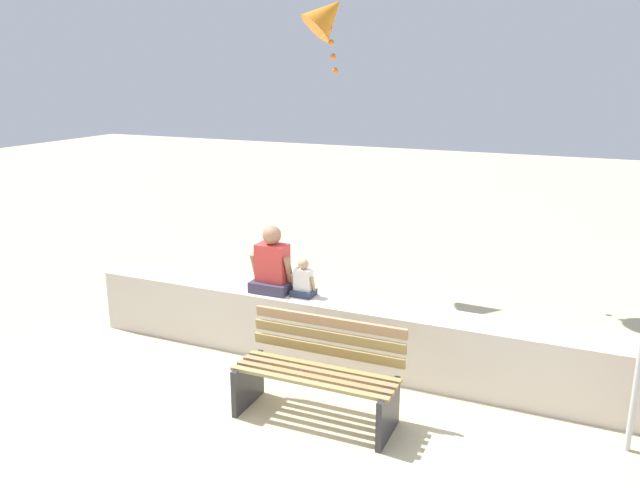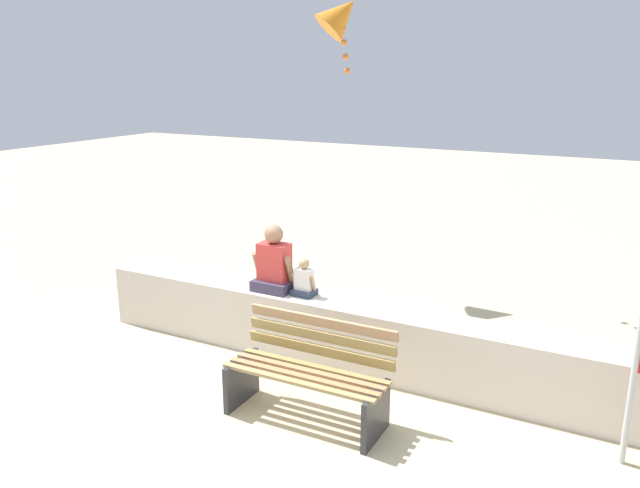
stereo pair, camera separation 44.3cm
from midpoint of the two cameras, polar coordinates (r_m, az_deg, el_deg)
ground_plane at (r=6.01m, az=0.48°, el=-15.10°), size 40.00×40.00×0.00m
seawall_ledge at (r=6.73m, az=4.83°, el=-8.27°), size 6.19×0.48×0.71m
park_bench at (r=5.79m, az=1.26°, el=-11.70°), size 1.49×0.62×0.88m
person_adult at (r=6.91m, az=-2.31°, el=-1.91°), size 0.48×0.35×0.74m
person_child at (r=6.78m, az=0.43°, el=-3.36°), size 0.27×0.20×0.41m
kite_orange at (r=8.95m, az=3.41°, el=19.87°), size 0.86×0.83×1.11m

